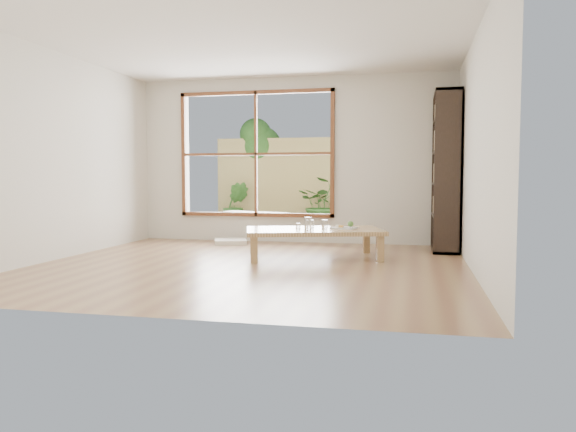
% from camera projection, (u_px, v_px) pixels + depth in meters
% --- Properties ---
extents(ground, '(5.00, 5.00, 0.00)m').
position_uv_depth(ground, '(250.00, 265.00, 6.56)').
color(ground, '#9C794E').
rests_on(ground, ground).
extents(low_table, '(1.91, 1.41, 0.37)m').
position_uv_depth(low_table, '(314.00, 232.00, 7.17)').
color(low_table, tan).
rests_on(low_table, ground).
extents(floor_cushion, '(0.61, 0.61, 0.07)m').
position_uv_depth(floor_cushion, '(231.00, 241.00, 8.70)').
color(floor_cushion, silver).
rests_on(floor_cushion, ground).
extents(bookshelf, '(0.35, 0.99, 2.20)m').
position_uv_depth(bookshelf, '(446.00, 172.00, 7.84)').
color(bookshelf, black).
rests_on(bookshelf, ground).
extents(glass_tall, '(0.09, 0.09, 0.16)m').
position_uv_depth(glass_tall, '(308.00, 224.00, 7.03)').
color(glass_tall, silver).
rests_on(glass_tall, low_table).
extents(glass_mid, '(0.08, 0.08, 0.11)m').
position_uv_depth(glass_mid, '(325.00, 224.00, 7.29)').
color(glass_mid, silver).
rests_on(glass_mid, low_table).
extents(glass_short, '(0.08, 0.08, 0.10)m').
position_uv_depth(glass_short, '(311.00, 224.00, 7.32)').
color(glass_short, silver).
rests_on(glass_short, low_table).
extents(glass_small, '(0.06, 0.06, 0.07)m').
position_uv_depth(glass_small, '(298.00, 226.00, 7.16)').
color(glass_small, silver).
rests_on(glass_small, low_table).
extents(food_tray, '(0.36, 0.30, 0.10)m').
position_uv_depth(food_tray, '(345.00, 227.00, 7.19)').
color(food_tray, white).
rests_on(food_tray, low_table).
extents(deck, '(2.80, 2.00, 0.05)m').
position_uv_depth(deck, '(273.00, 234.00, 10.16)').
color(deck, '#332A25').
rests_on(deck, ground).
extents(garden_bench, '(1.27, 0.72, 0.39)m').
position_uv_depth(garden_bench, '(255.00, 215.00, 10.01)').
color(garden_bench, black).
rests_on(garden_bench, deck).
extents(bamboo_fence, '(2.80, 0.06, 1.80)m').
position_uv_depth(bamboo_fence, '(286.00, 184.00, 11.07)').
color(bamboo_fence, tan).
rests_on(bamboo_fence, ground).
extents(shrub_right, '(0.95, 0.84, 1.00)m').
position_uv_depth(shrub_right, '(324.00, 204.00, 10.49)').
color(shrub_right, '#366926').
rests_on(shrub_right, deck).
extents(shrub_left, '(0.57, 0.49, 0.91)m').
position_uv_depth(shrub_left, '(236.00, 205.00, 11.03)').
color(shrub_left, '#366926').
rests_on(shrub_left, deck).
extents(garden_tree, '(1.04, 0.85, 2.22)m').
position_uv_depth(garden_tree, '(257.00, 148.00, 11.46)').
color(garden_tree, '#4C3D2D').
rests_on(garden_tree, ground).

